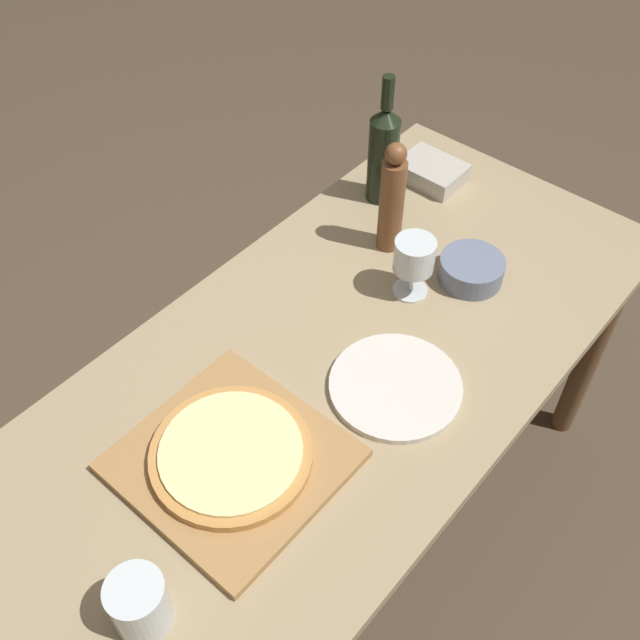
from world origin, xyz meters
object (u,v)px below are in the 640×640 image
at_px(wine_bottle, 383,152).
at_px(wine_glass, 413,257).
at_px(pepper_mill, 392,200).
at_px(pizza, 231,454).
at_px(small_bowl, 471,270).

distance_m(wine_bottle, wine_glass, 0.32).
bearing_deg(wine_bottle, wine_glass, -41.38).
xyz_separation_m(pepper_mill, wine_glass, (0.12, -0.09, -0.03)).
relative_size(pizza, small_bowl, 2.04).
xyz_separation_m(wine_bottle, small_bowl, (0.32, -0.10, -0.10)).
bearing_deg(wine_bottle, small_bowl, -17.11).
bearing_deg(wine_glass, wine_bottle, 138.62).
xyz_separation_m(pizza, wine_bottle, (-0.26, 0.76, 0.10)).
distance_m(pizza, wine_glass, 0.55).
xyz_separation_m(pizza, wine_glass, (-0.01, 0.55, 0.07)).
relative_size(wine_bottle, wine_glass, 2.29).
bearing_deg(pizza, pepper_mill, 102.12).
bearing_deg(small_bowl, wine_bottle, 162.89).
height_order(pizza, small_bowl, small_bowl).
distance_m(pepper_mill, small_bowl, 0.23).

